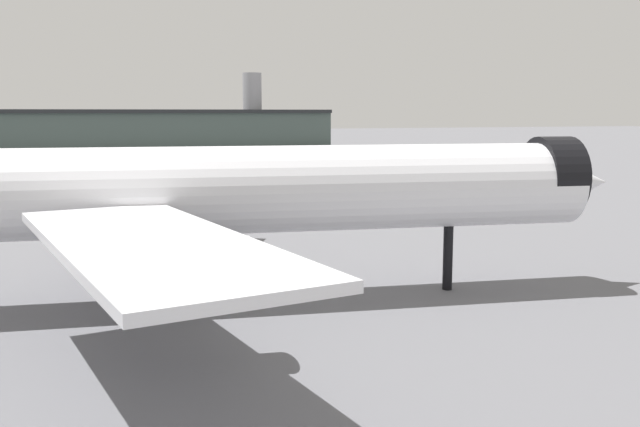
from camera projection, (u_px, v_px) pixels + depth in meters
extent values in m
plane|color=slate|center=(233.00, 295.00, 48.81)|extent=(900.00, 900.00, 0.00)
cylinder|color=white|center=(219.00, 190.00, 46.01)|extent=(51.04, 12.34, 5.83)
cone|color=white|center=(567.00, 183.00, 51.05)|extent=(7.10, 6.49, 5.71)
cylinder|color=black|center=(553.00, 177.00, 50.76)|extent=(3.36, 6.18, 5.89)
cube|color=white|center=(162.00, 181.00, 59.22)|extent=(17.13, 24.10, 0.47)
cylinder|color=#B7BAC1|center=(178.00, 208.00, 57.09)|extent=(7.46, 4.10, 3.21)
cube|color=white|center=(150.00, 243.00, 31.45)|extent=(12.16, 23.92, 0.47)
cylinder|color=#B7BAC1|center=(179.00, 270.00, 34.63)|extent=(7.46, 4.10, 3.21)
cylinder|color=black|center=(448.00, 258.00, 50.00)|extent=(0.70, 0.70, 4.66)
cylinder|color=black|center=(182.00, 260.00, 49.23)|extent=(0.70, 0.70, 4.66)
cylinder|color=black|center=(182.00, 280.00, 43.30)|extent=(0.70, 0.70, 4.66)
cube|color=#475651|center=(81.00, 133.00, 220.34)|extent=(168.90, 36.93, 12.21)
cube|color=#232628|center=(79.00, 111.00, 219.36)|extent=(169.10, 38.75, 1.20)
cylinder|color=#939399|center=(252.00, 111.00, 243.89)|extent=(6.58, 6.58, 26.05)
cube|color=black|center=(182.00, 218.00, 80.68)|extent=(3.55, 3.12, 0.30)
cube|color=#232833|center=(189.00, 212.00, 80.33)|extent=(1.96, 2.04, 1.20)
cube|color=#1E2D38|center=(194.00, 210.00, 80.14)|extent=(0.82, 1.16, 0.60)
cube|color=#232833|center=(177.00, 213.00, 80.75)|extent=(2.49, 2.40, 0.90)
cylinder|color=black|center=(194.00, 219.00, 81.18)|extent=(0.74, 0.63, 0.70)
cylinder|color=black|center=(188.00, 221.00, 79.65)|extent=(0.74, 0.63, 0.70)
cylinder|color=black|center=(176.00, 218.00, 81.76)|extent=(0.74, 0.63, 0.70)
cylinder|color=black|center=(170.00, 220.00, 80.23)|extent=(0.74, 0.63, 0.70)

